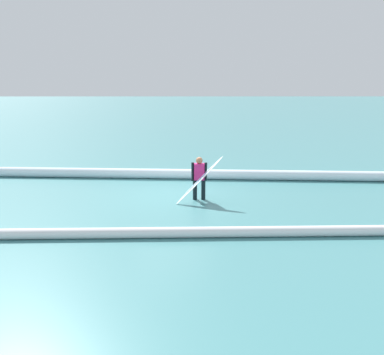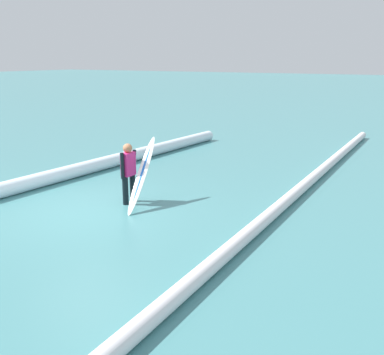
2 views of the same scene
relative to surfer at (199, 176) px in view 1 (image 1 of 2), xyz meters
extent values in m
plane|color=teal|center=(0.95, -0.52, -0.81)|extent=(181.68, 181.68, 0.00)
cylinder|color=black|center=(-0.14, 0.00, -0.47)|extent=(0.14, 0.14, 0.68)
cylinder|color=black|center=(0.14, 0.00, -0.47)|extent=(0.14, 0.14, 0.68)
cube|color=#D82672|center=(0.00, 0.00, 0.15)|extent=(0.34, 0.20, 0.55)
sphere|color=#B4704D|center=(0.00, 0.00, 0.52)|extent=(0.22, 0.22, 0.22)
cylinder|color=black|center=(-0.21, 0.00, 0.15)|extent=(0.09, 0.15, 0.62)
cylinder|color=black|center=(0.21, 0.00, 0.15)|extent=(0.09, 0.10, 0.62)
ellipsoid|color=white|center=(0.00, 0.39, -0.05)|extent=(1.58, 0.56, 1.54)
ellipsoid|color=blue|center=(0.00, 0.39, -0.05)|extent=(1.25, 0.35, 1.24)
cylinder|color=white|center=(1.67, -3.00, -0.61)|extent=(20.31, 1.62, 0.40)
cylinder|color=white|center=(-0.36, 3.37, -0.67)|extent=(23.75, 0.78, 0.27)
camera|label=1|loc=(0.31, 13.03, 3.07)|focal=37.89mm
camera|label=2|loc=(8.20, 6.53, 2.57)|focal=42.47mm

